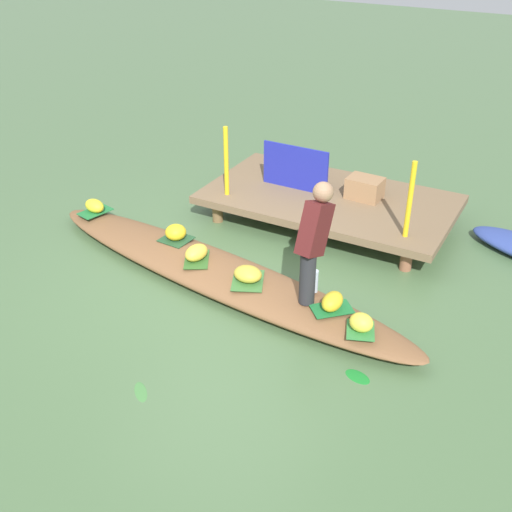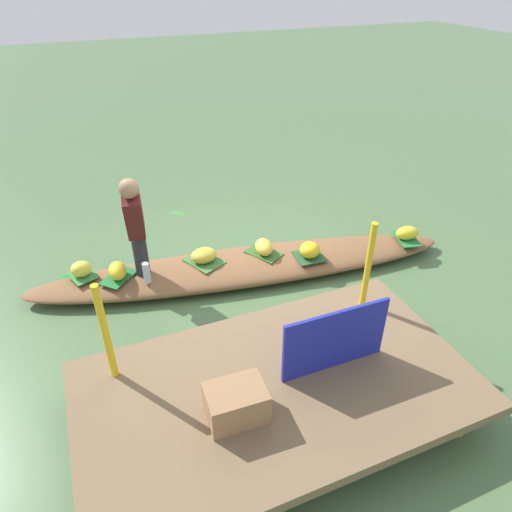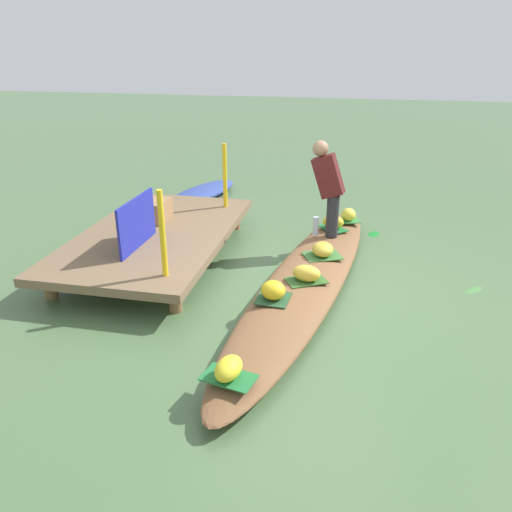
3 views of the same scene
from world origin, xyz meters
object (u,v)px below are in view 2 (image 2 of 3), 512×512
banana_bunch_2 (407,233)px  banana_bunch_5 (81,269)px  banana_bunch_3 (204,255)px  banana_bunch_4 (117,271)px  vendor_boat (246,266)px  produce_crate (236,403)px  vendor_person (135,222)px  banana_bunch_0 (310,250)px  banana_bunch_1 (264,247)px  water_bottle (147,273)px  market_banner (335,340)px

banana_bunch_2 → banana_bunch_5: size_ratio=1.29×
banana_bunch_3 → banana_bunch_4: 0.99m
banana_bunch_2 → vendor_boat: bearing=-9.9°
banana_bunch_2 → produce_crate: size_ratio=0.67×
banana_bunch_2 → vendor_person: 3.35m
banana_bunch_0 → banana_bunch_5: bearing=-13.9°
vendor_person → produce_crate: (-0.28, 2.26, -0.42)m
banana_bunch_1 → produce_crate: (1.16, 2.18, 0.18)m
banana_bunch_1 → banana_bunch_2: (-1.82, 0.38, -0.00)m
water_bottle → produce_crate: bearing=96.9°
banana_bunch_1 → banana_bunch_5: 2.11m
banana_bunch_2 → banana_bunch_4: (3.53, -0.55, 0.01)m
banana_bunch_3 → water_bottle: (0.70, 0.15, 0.04)m
banana_bunch_0 → market_banner: (0.72, 1.74, 0.33)m
banana_bunch_3 → banana_bunch_5: 1.38m
vendor_boat → banana_bunch_0: banana_bunch_0 is taller
banana_bunch_1 → banana_bunch_5: size_ratio=1.32×
vendor_boat → water_bottle: water_bottle is taller
banana_bunch_4 → banana_bunch_5: (0.37, -0.19, -0.00)m
banana_bunch_1 → vendor_boat: bearing=5.2°
vendor_boat → banana_bunch_5: size_ratio=22.23×
banana_bunch_2 → vendor_person: vendor_person is taller
vendor_boat → market_banner: size_ratio=5.47×
banana_bunch_1 → produce_crate: produce_crate is taller
water_bottle → market_banner: size_ratio=0.27×
banana_bunch_1 → market_banner: size_ratio=0.33×
banana_bunch_4 → banana_bunch_2: bearing=171.2°
banana_bunch_3 → produce_crate: bearing=79.1°
water_bottle → market_banner: bearing=120.8°
vendor_person → banana_bunch_2: bearing=171.9°
vendor_boat → banana_bunch_5: (1.84, -0.38, 0.21)m
vendor_person → vendor_boat: bearing=175.0°
banana_bunch_0 → produce_crate: size_ratio=0.57×
vendor_boat → market_banner: 2.07m
banana_bunch_0 → banana_bunch_1: 0.55m
vendor_boat → banana_bunch_3: 0.53m
banana_bunch_5 → market_banner: (-1.83, 2.37, 0.34)m
banana_bunch_2 → water_bottle: (3.24, -0.34, 0.04)m
vendor_person → produce_crate: size_ratio=2.81×
banana_bunch_4 → banana_bunch_5: size_ratio=1.24×
banana_bunch_0 → banana_bunch_3: banana_bunch_0 is taller
banana_bunch_4 → banana_bunch_3: bearing=176.8°
banana_bunch_3 → vendor_person: bearing=1.9°
vendor_person → banana_bunch_1: bearing=176.7°
banana_bunch_2 → market_banner: 2.66m
vendor_boat → banana_bunch_4: 1.49m
banana_bunch_4 → vendor_person: size_ratio=0.23×
water_bottle → market_banner: 2.31m
produce_crate → banana_bunch_5: bearing=-70.1°
water_bottle → market_banner: market_banner is taller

